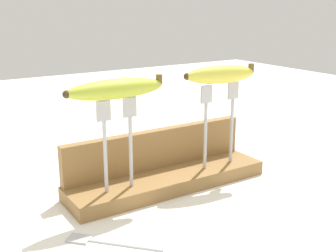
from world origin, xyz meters
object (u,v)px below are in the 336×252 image
(fork_fallen_far, at_px, (101,241))
(fork_stand_left, at_px, (118,136))
(fork_fallen_near, at_px, (136,145))
(banana_raised_right, at_px, (221,74))
(banana_raised_left, at_px, (116,89))
(fork_stand_right, at_px, (219,117))

(fork_fallen_far, bearing_deg, fork_stand_left, 51.44)
(fork_fallen_near, bearing_deg, banana_raised_right, -80.31)
(banana_raised_left, distance_m, banana_raised_right, 0.23)
(fork_stand_right, height_order, fork_fallen_near, fork_stand_right)
(fork_stand_left, xyz_separation_m, fork_stand_right, (0.23, -0.00, 0.00))
(banana_raised_right, bearing_deg, fork_fallen_far, -160.95)
(fork_fallen_near, height_order, fork_fallen_far, same)
(banana_raised_left, relative_size, banana_raised_right, 1.20)
(fork_stand_left, relative_size, banana_raised_right, 1.07)
(fork_stand_right, height_order, banana_raised_right, banana_raised_right)
(banana_raised_left, bearing_deg, fork_stand_right, -0.00)
(fork_stand_left, height_order, fork_fallen_near, fork_stand_left)
(banana_raised_right, bearing_deg, banana_raised_left, -180.00)
(fork_fallen_near, xyz_separation_m, fork_fallen_far, (-0.28, -0.39, 0.00))
(fork_stand_right, height_order, fork_fallen_far, fork_stand_right)
(banana_raised_right, relative_size, fork_fallen_far, 1.27)
(fork_fallen_far, bearing_deg, banana_raised_left, 51.46)
(fork_stand_right, bearing_deg, fork_stand_left, 180.00)
(banana_raised_right, bearing_deg, fork_stand_left, -180.00)
(fork_stand_right, distance_m, fork_fallen_near, 0.31)
(fork_stand_right, distance_m, fork_fallen_far, 0.37)
(banana_raised_left, bearing_deg, fork_stand_left, -0.65)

